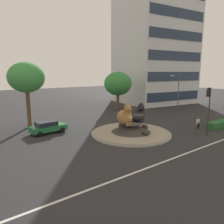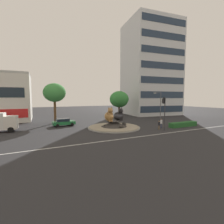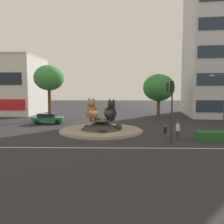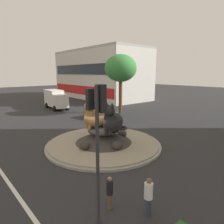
% 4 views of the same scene
% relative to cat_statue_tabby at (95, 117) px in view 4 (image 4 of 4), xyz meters
% --- Properties ---
extents(ground_plane, '(160.00, 160.00, 0.00)m').
position_rel_cat_statue_tabby_xyz_m(ground_plane, '(1.04, 0.13, -2.36)').
color(ground_plane, '#28282B').
extents(lane_centreline, '(112.00, 0.20, 0.01)m').
position_rel_cat_statue_tabby_xyz_m(lane_centreline, '(1.04, -7.70, -2.36)').
color(lane_centreline, silver).
rests_on(lane_centreline, ground).
extents(roundabout_island, '(9.73, 9.73, 1.38)m').
position_rel_cat_statue_tabby_xyz_m(roundabout_island, '(1.06, 0.13, -1.87)').
color(roundabout_island, gray).
rests_on(roundabout_island, ground).
extents(cat_statue_tabby, '(1.72, 2.63, 2.68)m').
position_rel_cat_statue_tabby_xyz_m(cat_statue_tabby, '(0.00, 0.00, 0.00)').
color(cat_statue_tabby, '#9E703D').
rests_on(cat_statue_tabby, roundabout_island).
extents(cat_statue_black, '(2.00, 2.78, 2.53)m').
position_rel_cat_statue_tabby_xyz_m(cat_statue_black, '(2.13, 0.19, -0.05)').
color(cat_statue_black, black).
rests_on(cat_statue_black, roundabout_island).
extents(traffic_light_mast, '(0.73, 0.51, 5.72)m').
position_rel_cat_statue_tabby_xyz_m(traffic_light_mast, '(7.80, -5.69, 1.79)').
color(traffic_light_mast, '#2D2D33').
rests_on(traffic_light_mast, ground).
extents(shophouse_block, '(25.96, 12.34, 11.48)m').
position_rel_cat_statue_tabby_xyz_m(shophouse_block, '(-25.44, 20.72, 3.37)').
color(shophouse_block, silver).
rests_on(shophouse_block, ground).
extents(second_tree_near_tower, '(4.79, 4.79, 8.83)m').
position_rel_cat_statue_tabby_xyz_m(second_tree_near_tower, '(-8.05, 10.98, 4.36)').
color(second_tree_near_tower, brown).
rests_on(second_tree_near_tower, ground).
extents(pedestrian_white_shirt, '(0.37, 0.37, 1.77)m').
position_rel_cat_statue_tabby_xyz_m(pedestrian_white_shirt, '(8.95, -3.88, -1.43)').
color(pedestrian_white_shirt, '#33384C').
rests_on(pedestrian_white_shirt, ground).
extents(pedestrian_black_shirt, '(0.31, 0.31, 1.58)m').
position_rel_cat_statue_tabby_xyz_m(pedestrian_black_shirt, '(7.51, -4.84, -1.52)').
color(pedestrian_black_shirt, brown).
rests_on(pedestrian_black_shirt, ground).
extents(sedan_on_far_lane, '(4.41, 2.32, 1.51)m').
position_rel_cat_statue_tabby_xyz_m(sedan_on_far_lane, '(-7.07, 6.50, -1.57)').
color(sedan_on_far_lane, '#1E6B38').
rests_on(sedan_on_far_lane, ground).
extents(delivery_box_truck, '(6.20, 2.90, 3.19)m').
position_rel_cat_statue_tabby_xyz_m(delivery_box_truck, '(-18.07, 5.20, -0.65)').
color(delivery_box_truck, silver).
rests_on(delivery_box_truck, ground).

